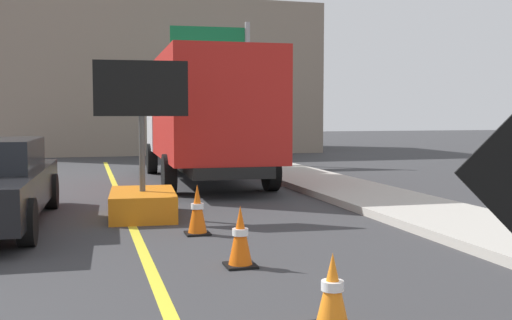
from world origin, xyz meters
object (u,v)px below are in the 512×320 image
object	(u,v)px
arrow_board_trailer	(143,189)
traffic_cone_mid_lane	(240,237)
traffic_cone_far_lane	(197,210)
highway_guide_sign	(225,67)
box_truck	(206,115)
traffic_cone_near_sign	(332,292)

from	to	relation	value
arrow_board_trailer	traffic_cone_mid_lane	size ratio (longest dim) A/B	3.75
arrow_board_trailer	traffic_cone_far_lane	bearing A→B (deg)	-70.24
highway_guide_sign	box_truck	bearing A→B (deg)	-108.06
highway_guide_sign	traffic_cone_mid_lane	size ratio (longest dim) A/B	6.94
traffic_cone_mid_lane	highway_guide_sign	bearing A→B (deg)	77.86
box_truck	traffic_cone_mid_lane	bearing A→B (deg)	-98.40
traffic_cone_near_sign	box_truck	bearing A→B (deg)	84.43
box_truck	traffic_cone_far_lane	xyz separation A→B (m)	(-1.44, -6.76, -1.41)
arrow_board_trailer	traffic_cone_far_lane	size ratio (longest dim) A/B	3.62
box_truck	traffic_cone_near_sign	distance (m)	11.18
box_truck	highway_guide_sign	bearing A→B (deg)	71.94
highway_guide_sign	traffic_cone_near_sign	bearing A→B (deg)	-99.77
highway_guide_sign	arrow_board_trailer	bearing A→B (deg)	-110.35
traffic_cone_mid_lane	traffic_cone_far_lane	bearing A→B (deg)	94.02
box_truck	traffic_cone_far_lane	world-z (taller)	box_truck
highway_guide_sign	traffic_cone_mid_lane	xyz separation A→B (m)	(-3.04, -14.14, -3.07)
arrow_board_trailer	box_truck	size ratio (longest dim) A/B	0.35
arrow_board_trailer	traffic_cone_near_sign	world-z (taller)	arrow_board_trailer
arrow_board_trailer	traffic_cone_far_lane	distance (m)	1.90
box_truck	traffic_cone_near_sign	world-z (taller)	box_truck
box_truck	highway_guide_sign	world-z (taller)	highway_guide_sign
box_truck	traffic_cone_mid_lane	distance (m)	9.01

